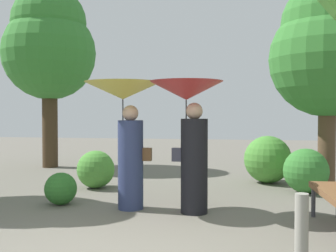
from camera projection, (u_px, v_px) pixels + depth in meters
person_left at (126, 118)px, 6.25m from camera, size 1.18×1.18×1.97m
person_right at (190, 121)px, 5.99m from camera, size 1.10×1.10×1.96m
tree_mid_left at (49, 44)px, 11.12m from camera, size 2.54×2.54×4.99m
tree_mid_right at (328, 49)px, 8.15m from camera, size 2.33×2.33×4.20m
bush_path_left at (306, 171)px, 7.52m from camera, size 0.83×0.83×0.83m
bush_path_right at (61, 189)px, 6.56m from camera, size 0.52×0.52×0.52m
bush_behind_bench at (96, 169)px, 8.04m from camera, size 0.75×0.75×0.75m
bush_far_side at (268, 159)px, 8.64m from camera, size 1.01×1.01×1.01m
path_marker_post at (301, 237)px, 3.59m from camera, size 0.12×0.12×0.77m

